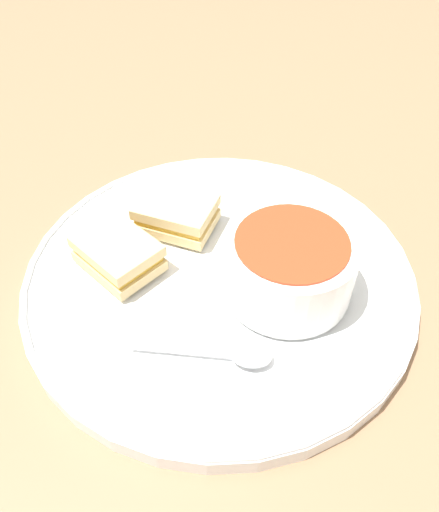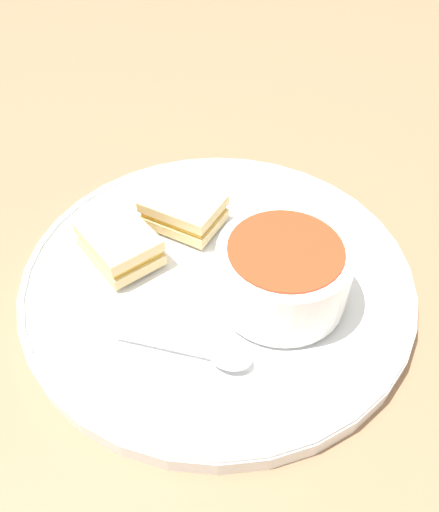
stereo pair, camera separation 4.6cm
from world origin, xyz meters
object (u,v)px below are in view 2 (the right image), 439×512
sandwich_half_near (185,210)px  sandwich_half_far (122,244)px  spoon (222,356)px  soup_bowl (285,272)px

sandwich_half_near → sandwich_half_far: bearing=-50.5°
spoon → sandwich_half_near: sandwich_half_near is taller
soup_bowl → sandwich_half_far: size_ratio=1.22×
sandwich_half_near → spoon: bearing=12.1°
soup_bowl → spoon: 0.09m
soup_bowl → sandwich_half_far: 0.16m
spoon → sandwich_half_near: size_ratio=1.24×
sandwich_half_near → sandwich_half_far: 0.08m
spoon → sandwich_half_far: bearing=143.4°
sandwich_half_far → sandwich_half_near: bearing=129.5°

